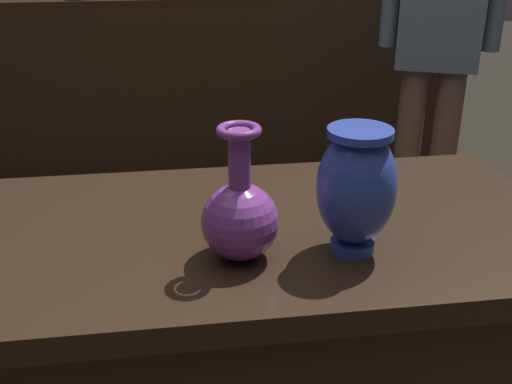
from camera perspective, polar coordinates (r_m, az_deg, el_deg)
display_plinth at (r=1.50m, az=1.14°, el=-16.48°), size 1.20×0.64×0.80m
back_display_shelf at (r=3.44m, az=-4.78°, el=9.25°), size 2.60×0.40×0.99m
vase_centerpiece at (r=1.12m, az=-1.47°, el=-2.18°), size 0.14×0.14×0.25m
vase_tall_behind at (r=1.14m, az=9.10°, el=0.47°), size 0.14×0.14×0.24m
visitor_near_right at (r=2.68m, az=16.32°, el=13.93°), size 0.44×0.29×1.61m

